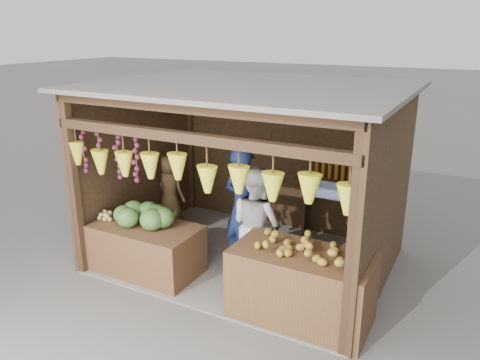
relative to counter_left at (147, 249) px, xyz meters
The scene contains 12 objects.
ground 1.53m from the counter_left, 41.60° to the left, with size 80.00×80.00×0.00m, color #514F49.
stall_structure 1.94m from the counter_left, 41.21° to the left, with size 4.30×3.30×2.66m.
back_shelf 3.18m from the counter_left, 46.41° to the left, with size 1.25×0.32×1.32m.
counter_left is the anchor object (origin of this frame).
counter_right 2.38m from the counter_left, ahead, with size 1.66×0.85×0.88m, color #452917.
stool 1.32m from the counter_left, 110.09° to the left, with size 0.29×0.29×0.28m, color black.
man_standing 1.50m from the counter_left, 35.05° to the left, with size 0.67×0.44×1.83m, color #131F49.
woman_standing 1.66m from the counter_left, 20.89° to the left, with size 0.80×0.62×1.64m, color silver.
vendor_seated 1.39m from the counter_left, 110.09° to the left, with size 0.56×0.36×1.14m, color #503B20.
melon_pile 0.52m from the counter_left, 149.89° to the left, with size 1.00×0.50×0.32m, color #1F4B14, non-canonical shape.
tanfruit_pile 0.79m from the counter_left, behind, with size 0.34×0.40×0.13m, color #A48D4B, non-canonical shape.
mango_pile 2.50m from the counter_left, ahead, with size 1.40×0.64×0.22m, color #AF5E17, non-canonical shape.
Camera 1 is at (2.94, -5.74, 3.38)m, focal length 35.00 mm.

